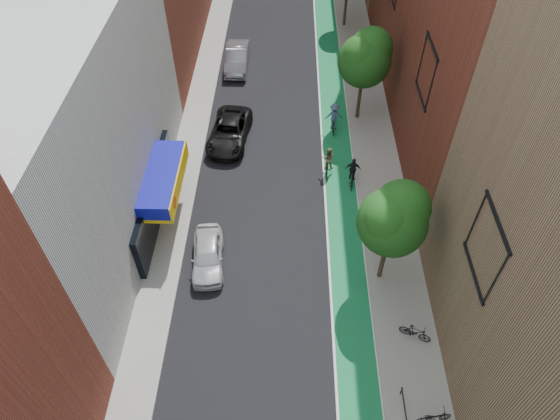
# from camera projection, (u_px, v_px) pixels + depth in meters

# --- Properties ---
(bike_lane) EXTENTS (2.00, 68.00, 0.01)m
(bike_lane) POSITION_uv_depth(u_px,v_px,m) (333.00, 102.00, 37.48)
(bike_lane) COLOR #167C4E
(bike_lane) RESTS_ON ground
(sidewalk_left) EXTENTS (2.00, 68.00, 0.15)m
(sidewalk_left) POSITION_uv_depth(u_px,v_px,m) (200.00, 100.00, 37.58)
(sidewalk_left) COLOR gray
(sidewalk_left) RESTS_ON ground
(sidewalk_right) EXTENTS (3.00, 68.00, 0.15)m
(sidewalk_right) POSITION_uv_depth(u_px,v_px,m) (366.00, 102.00, 37.40)
(sidewalk_right) COLOR gray
(sidewalk_right) RESTS_ON ground
(building_left_white) EXTENTS (8.00, 20.00, 12.00)m
(building_left_white) POSITION_uv_depth(u_px,v_px,m) (57.00, 137.00, 25.12)
(building_left_white) COLOR silver
(building_left_white) RESTS_ON ground
(tree_near) EXTENTS (3.40, 3.36, 6.42)m
(tree_near) POSITION_uv_depth(u_px,v_px,m) (394.00, 218.00, 23.15)
(tree_near) COLOR #332619
(tree_near) RESTS_ON ground
(tree_mid) EXTENTS (3.55, 3.53, 6.74)m
(tree_mid) POSITION_uv_depth(u_px,v_px,m) (366.00, 57.00, 32.54)
(tree_mid) COLOR #332619
(tree_mid) RESTS_ON ground
(parked_car_white) EXTENTS (2.03, 4.22, 1.39)m
(parked_car_white) POSITION_uv_depth(u_px,v_px,m) (208.00, 255.00, 26.68)
(parked_car_white) COLOR silver
(parked_car_white) RESTS_ON ground
(parked_car_black) EXTENTS (3.02, 5.61, 1.50)m
(parked_car_black) POSITION_uv_depth(u_px,v_px,m) (229.00, 131.00, 33.85)
(parked_car_black) COLOR black
(parked_car_black) RESTS_ON ground
(parked_car_silver) EXTENTS (1.72, 4.93, 1.62)m
(parked_car_silver) POSITION_uv_depth(u_px,v_px,m) (237.00, 58.00, 40.27)
(parked_car_silver) COLOR gray
(parked_car_silver) RESTS_ON ground
(cyclist_lane_near) EXTENTS (0.82, 1.73, 1.90)m
(cyclist_lane_near) POSITION_uv_depth(u_px,v_px,m) (328.00, 163.00, 31.60)
(cyclist_lane_near) COLOR black
(cyclist_lane_near) RESTS_ON ground
(cyclist_lane_mid) EXTENTS (0.98, 1.71, 1.95)m
(cyclist_lane_mid) POSITION_uv_depth(u_px,v_px,m) (353.00, 175.00, 30.93)
(cyclist_lane_mid) COLOR black
(cyclist_lane_mid) RESTS_ON ground
(cyclist_lane_far) EXTENTS (1.18, 1.53, 2.17)m
(cyclist_lane_far) POSITION_uv_depth(u_px,v_px,m) (334.00, 118.00, 34.39)
(cyclist_lane_far) COLOR black
(cyclist_lane_far) RESTS_ON ground
(parked_bike_mid) EXTENTS (1.59, 1.04, 0.93)m
(parked_bike_mid) POSITION_uv_depth(u_px,v_px,m) (415.00, 333.00, 23.60)
(parked_bike_mid) COLOR black
(parked_bike_mid) RESTS_ON sidewalk_right
(parked_bike_far) EXTENTS (1.63, 0.80, 0.82)m
(parked_bike_far) POSITION_uv_depth(u_px,v_px,m) (434.00, 417.00, 20.96)
(parked_bike_far) COLOR black
(parked_bike_far) RESTS_ON sidewalk_right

